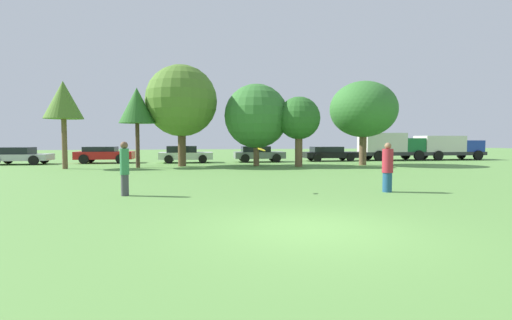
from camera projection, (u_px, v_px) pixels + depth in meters
name	position (u px, v px, depth m)	size (l,w,h in m)	color
ground_plane	(310.00, 228.00, 7.73)	(120.00, 120.00, 0.00)	#5B8E42
person_thrower	(125.00, 168.00, 12.14)	(0.28, 0.28, 1.77)	#3F3F47
person_catcher	(388.00, 167.00, 13.02)	(0.37, 0.37, 1.72)	navy
frisbee	(261.00, 149.00, 12.81)	(0.28, 0.27, 0.15)	yellow
tree_0	(63.00, 101.00, 22.95)	(2.32, 2.32, 5.42)	brown
tree_1	(137.00, 106.00, 23.84)	(2.26, 2.26, 5.12)	#473323
tree_2	(181.00, 101.00, 25.09)	(4.78, 4.78, 6.80)	brown
tree_3	(256.00, 116.00, 25.49)	(4.36, 4.36, 5.59)	brown
tree_4	(299.00, 119.00, 24.87)	(2.84, 2.84, 4.66)	brown
tree_5	(363.00, 110.00, 26.16)	(4.67, 4.67, 5.88)	brown
parked_car_silver	(19.00, 155.00, 27.13)	(4.11, 2.09, 1.25)	#B2B2B7
parked_car_red	(104.00, 154.00, 28.72)	(4.25, 2.01, 1.26)	red
parked_car_white	(185.00, 154.00, 29.13)	(4.12, 2.04, 1.31)	silver
parked_car_grey	(258.00, 154.00, 30.10)	(4.06, 1.95, 1.27)	slate
parked_car_black	(329.00, 153.00, 31.41)	(4.59, 2.04, 1.20)	black
delivery_truck_green	(390.00, 145.00, 32.60)	(5.88, 2.45, 2.37)	#2D2D33
delivery_truck_blue	(447.00, 146.00, 33.40)	(6.15, 2.47, 2.13)	#2D2D33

